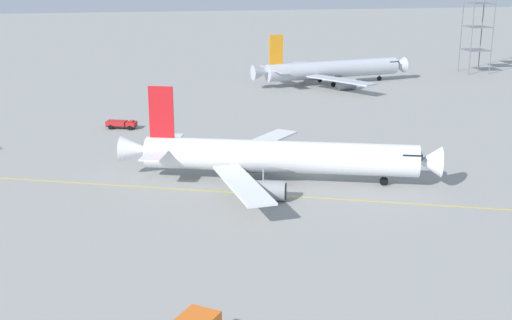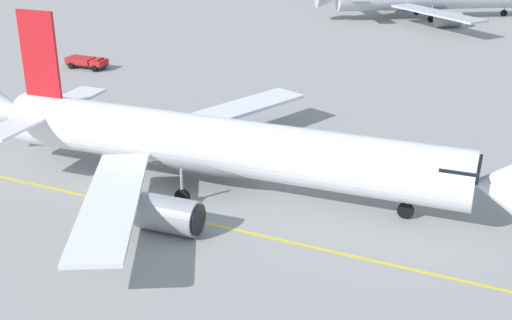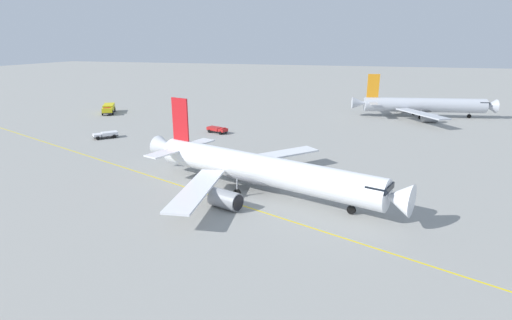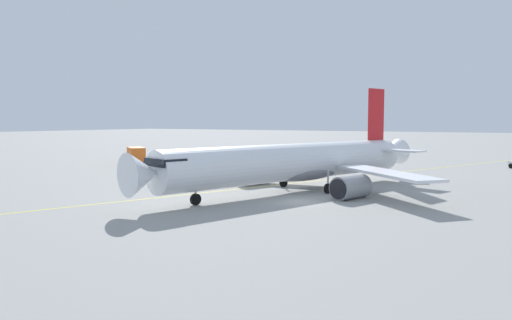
{
  "view_description": "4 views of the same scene",
  "coord_description": "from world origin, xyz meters",
  "px_view_note": "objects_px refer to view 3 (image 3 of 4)",
  "views": [
    {
      "loc": [
        -24.24,
        -84.92,
        27.37
      ],
      "look_at": [
        -9.46,
        -6.28,
        3.8
      ],
      "focal_mm": 47.8,
      "sensor_mm": 36.0,
      "label": 1
    },
    {
      "loc": [
        -0.94,
        -48.15,
        20.93
      ],
      "look_at": [
        -3.43,
        -5.89,
        3.19
      ],
      "focal_mm": 46.9,
      "sensor_mm": 36.0,
      "label": 2
    },
    {
      "loc": [
        8.28,
        -53.74,
        20.39
      ],
      "look_at": [
        -7.77,
        -0.19,
        3.49
      ],
      "focal_mm": 27.69,
      "sensor_mm": 36.0,
      "label": 3
    },
    {
      "loc": [
        42.58,
        20.26,
        7.93
      ],
      "look_at": [
        -2.8,
        -6.84,
        3.62
      ],
      "focal_mm": 34.28,
      "sensor_mm": 36.0,
      "label": 4
    }
  ],
  "objects_px": {
    "airliner_main": "(259,170)",
    "fire_tender_truck": "(109,108)",
    "ops_pickup_truck": "(217,129)",
    "airliner_secondary": "(422,106)",
    "pushback_tug_truck": "(106,135)"
  },
  "relations": [
    {
      "from": "pushback_tug_truck",
      "to": "fire_tender_truck",
      "type": "distance_m",
      "value": 32.75
    },
    {
      "from": "ops_pickup_truck",
      "to": "fire_tender_truck",
      "type": "bearing_deg",
      "value": 179.28
    },
    {
      "from": "airliner_main",
      "to": "ops_pickup_truck",
      "type": "relative_size",
      "value": 7.48
    },
    {
      "from": "ops_pickup_truck",
      "to": "fire_tender_truck",
      "type": "xyz_separation_m",
      "value": [
        -40.29,
        14.97,
        0.72
      ]
    },
    {
      "from": "airliner_main",
      "to": "pushback_tug_truck",
      "type": "distance_m",
      "value": 46.03
    },
    {
      "from": "airliner_secondary",
      "to": "ops_pickup_truck",
      "type": "distance_m",
      "value": 58.42
    },
    {
      "from": "airliner_main",
      "to": "fire_tender_truck",
      "type": "distance_m",
      "value": 76.52
    },
    {
      "from": "airliner_main",
      "to": "pushback_tug_truck",
      "type": "xyz_separation_m",
      "value": [
        -40.92,
        20.94,
        -2.31
      ]
    },
    {
      "from": "airliner_secondary",
      "to": "pushback_tug_truck",
      "type": "relative_size",
      "value": 7.56
    },
    {
      "from": "pushback_tug_truck",
      "to": "ops_pickup_truck",
      "type": "distance_m",
      "value": 24.39
    },
    {
      "from": "airliner_main",
      "to": "airliner_secondary",
      "type": "relative_size",
      "value": 1.04
    },
    {
      "from": "fire_tender_truck",
      "to": "airliner_main",
      "type": "bearing_deg",
      "value": 20.71
    },
    {
      "from": "ops_pickup_truck",
      "to": "fire_tender_truck",
      "type": "distance_m",
      "value": 42.99
    },
    {
      "from": "airliner_main",
      "to": "fire_tender_truck",
      "type": "bearing_deg",
      "value": 159.18
    },
    {
      "from": "fire_tender_truck",
      "to": "pushback_tug_truck",
      "type": "bearing_deg",
      "value": 4.55
    }
  ]
}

